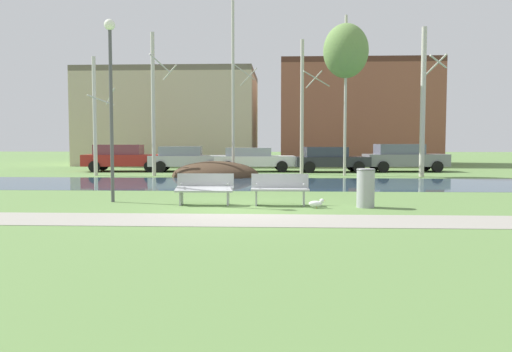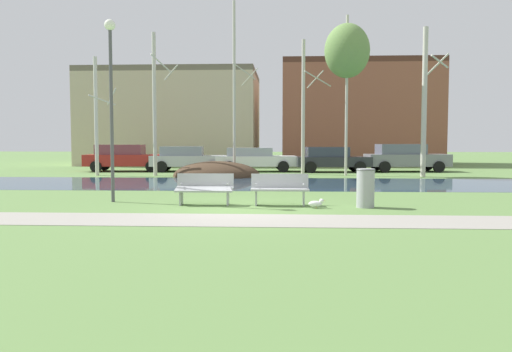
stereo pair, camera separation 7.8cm
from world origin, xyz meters
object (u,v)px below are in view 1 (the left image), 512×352
Objects in this scene: streetlamp at (111,80)px; trash_bin at (366,187)px; parked_sedan_second_silver at (185,158)px; bench_left at (205,188)px; parked_van_nearest_red at (124,157)px; parked_hatch_third_white at (253,159)px; parked_wagon_fourth_dark at (330,159)px; bench_right at (280,188)px; seagull at (316,203)px; parked_suv_fifth_grey at (403,157)px.

trash_bin is at bearing -7.25° from streetlamp.
bench_left is at bearing -77.68° from parked_sedan_second_silver.
parked_van_nearest_red is 1.02× the size of parked_hatch_third_white.
bench_left is 0.33× the size of parked_van_nearest_red.
trash_bin is 17.91m from parked_sedan_second_silver.
bench_right is at bearing -100.11° from parked_wagon_fourth_dark.
bench_right is at bearing -59.85° from parked_van_nearest_red.
parked_sedan_second_silver reaches higher than seagull.
bench_left is 3.15m from seagull.
bench_right is 0.34× the size of parked_hatch_third_white.
parked_wagon_fourth_dark is (0.50, 16.02, 0.21)m from trash_bin.
trash_bin is 16.77m from parked_hatch_third_white.
parked_hatch_third_white is 1.10× the size of parked_wagon_fourth_dark.
streetlamp is at bearing 168.61° from seagull.
streetlamp is 15.98m from parked_hatch_third_white.
trash_bin is at bearing -54.58° from parked_van_nearest_red.
parked_suv_fifth_grey is (6.14, 16.90, 0.70)m from seagull.
parked_sedan_second_silver is (-6.51, 16.36, 0.64)m from seagull.
streetlamp reaches higher than parked_wagon_fourth_dark.
parked_hatch_third_white reaches higher than trash_bin.
parked_van_nearest_red reaches higher than trash_bin.
bench_left is 4.18m from streetlamp.
parked_suv_fifth_grey reaches higher than parked_wagon_fourth_dark.
parked_van_nearest_red is (-11.47, 16.13, 0.27)m from trash_bin.
trash_bin is 0.22× the size of parked_suv_fifth_grey.
parked_suv_fifth_grey reaches higher than parked_sedan_second_silver.
bench_left reaches higher than seagull.
parked_sedan_second_silver is at bearing 115.98° from trash_bin.
parked_hatch_third_white is at bearing 1.35° from parked_van_nearest_red.
bench_right is 15.93m from parked_wagon_fourth_dark.
seagull is at bearing -11.39° from streetlamp.
parked_hatch_third_white is (7.55, 0.18, -0.07)m from parked_van_nearest_red.
parked_hatch_third_white is (-2.59, 16.57, 0.61)m from seagull.
parked_suv_fifth_grey is at bearing 66.43° from bench_right.
streetlamp is at bearing -116.99° from parked_wagon_fourth_dark.
parked_suv_fifth_grey reaches higher than seagull.
parked_hatch_third_white is at bearing 77.97° from streetlamp.
streetlamp reaches higher than trash_bin.
streetlamp is at bearing -102.03° from parked_hatch_third_white.
parked_van_nearest_red is 1.13× the size of parked_wagon_fourth_dark.
trash_bin is 19.79m from parked_van_nearest_red.
parked_wagon_fourth_dark reaches higher than seagull.
parked_hatch_third_white reaches higher than bench_right.
parked_suv_fifth_grey is at bearing 60.52° from bench_left.
parked_wagon_fourth_dark is 4.36m from parked_suv_fifth_grey.
parked_hatch_third_white reaches higher than bench_left.
parked_van_nearest_red is at bearing 179.50° from parked_wagon_fourth_dark.
parked_hatch_third_white is 4.42m from parked_wagon_fourth_dark.
seagull is 16.40m from parked_wagon_fourth_dark.
parked_sedan_second_silver is (-5.54, 15.75, 0.30)m from bench_right.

